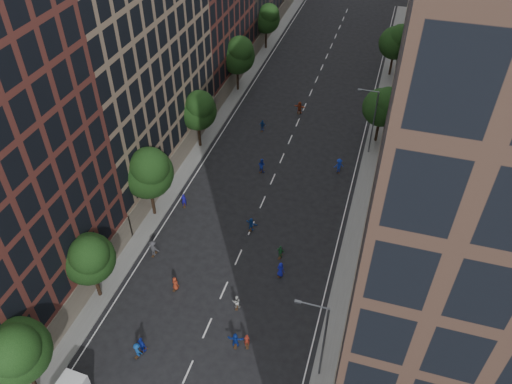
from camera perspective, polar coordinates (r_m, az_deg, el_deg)
ground at (r=64.76m, az=2.87°, el=3.62°), size 240.00×240.00×0.00m
sidewalk_left at (r=73.70m, az=-4.79°, el=8.63°), size 4.00×105.00×0.15m
sidewalk_right at (r=69.72m, az=14.09°, el=5.39°), size 4.00×105.00×0.15m
bldg_left_b at (r=59.14m, az=-16.87°, el=17.20°), size 14.00×26.00×34.00m
bldg_right_a at (r=33.65m, az=24.96°, el=-2.24°), size 14.00×30.00×36.00m
bldg_right_b at (r=59.30m, az=23.24°, el=15.21°), size 14.00×28.00×33.00m
tree_left_0 at (r=42.51m, az=-25.78°, el=-16.07°), size 5.20×5.20×8.83m
tree_left_1 at (r=47.13m, az=-18.55°, el=-7.13°), size 4.80×4.80×8.21m
tree_left_2 at (r=53.80m, az=-12.23°, el=2.33°), size 5.60×5.60×9.45m
tree_left_3 at (r=64.38m, az=-6.64°, el=9.38°), size 5.00×5.00×8.58m
tree_left_4 at (r=77.41m, az=-2.08°, el=15.46°), size 5.40×5.40×9.08m
tree_left_5 at (r=91.66m, az=1.26°, el=19.28°), size 4.80×4.80×8.33m
tree_right_a at (r=67.10m, az=14.35°, el=9.53°), size 5.00×5.00×8.39m
tree_right_b at (r=84.94m, az=15.80°, el=16.25°), size 5.20×5.20×8.83m
streetlamp_near at (r=40.47m, az=7.48°, el=-16.24°), size 2.64×0.22×9.06m
streetlamp_far at (r=64.89m, az=13.14°, el=8.13°), size 2.64×0.22×9.06m
skater_3 at (r=45.89m, az=-13.38°, el=-17.20°), size 1.14×0.87×1.56m
skater_4 at (r=45.89m, az=-12.89°, el=-16.71°), size 1.19×0.79×1.87m
skater_5 at (r=45.32m, az=-2.36°, el=-16.56°), size 1.52×0.70×1.57m
skater_6 at (r=49.60m, az=-9.22°, el=-10.31°), size 0.84×0.65×1.53m
skater_7 at (r=45.32m, az=-1.06°, el=-16.61°), size 0.65×0.56×1.50m
skater_8 at (r=47.69m, az=-2.24°, el=-12.46°), size 0.86×0.74×1.51m
skater_9 at (r=52.85m, az=-11.65°, el=-6.35°), size 1.30×0.84×1.89m
skater_10 at (r=51.76m, az=2.81°, el=-6.87°), size 0.94×0.51×1.53m
skater_11 at (r=54.52m, az=-0.56°, el=-3.73°), size 1.51×0.82×1.55m
skater_12 at (r=50.07m, az=2.82°, el=-8.88°), size 0.95×0.79×1.68m
skater_13 at (r=57.90m, az=-8.25°, el=-0.97°), size 0.74×0.62×1.72m
skater_14 at (r=62.28m, az=0.65°, el=3.04°), size 1.11×0.99×1.88m
skater_15 at (r=63.06m, az=9.45°, el=2.97°), size 1.42×1.16×1.91m
skater_16 at (r=69.94m, az=0.75°, el=7.58°), size 0.98×0.46×1.63m
skater_17 at (r=74.09m, az=5.00°, el=9.56°), size 1.73×0.65×1.83m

